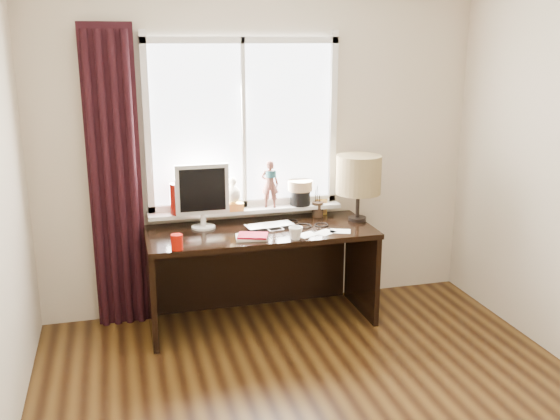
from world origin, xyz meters
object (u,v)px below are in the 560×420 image
object	(u,v)px
mug	(296,233)
desk	(258,256)
red_cup	(177,242)
table_lamp	(359,175)
monitor	(202,192)
laptop	(270,226)

from	to	relation	value
mug	desk	distance (m)	0.53
red_cup	table_lamp	bearing A→B (deg)	13.35
red_cup	mug	bearing A→B (deg)	0.24
monitor	table_lamp	size ratio (longest dim) A/B	0.94
laptop	red_cup	xyz separation A→B (m)	(-0.73, -0.33, 0.04)
laptop	mug	bearing A→B (deg)	-78.87
laptop	mug	xyz separation A→B (m)	(0.11, -0.32, 0.04)
mug	red_cup	bearing A→B (deg)	-179.76
mug	table_lamp	bearing A→B (deg)	29.29
mug	desk	size ratio (longest dim) A/B	0.06
laptop	red_cup	bearing A→B (deg)	-163.49
red_cup	laptop	bearing A→B (deg)	24.05
laptop	mug	size ratio (longest dim) A/B	3.65
laptop	monitor	distance (m)	0.57
laptop	desk	size ratio (longest dim) A/B	0.21
red_cup	table_lamp	distance (m)	1.52
table_lamp	laptop	bearing A→B (deg)	-178.66
red_cup	table_lamp	world-z (taller)	table_lamp
mug	laptop	bearing A→B (deg)	108.66
desk	mug	bearing A→B (deg)	-64.45
laptop	red_cup	world-z (taller)	red_cup
laptop	red_cup	size ratio (longest dim) A/B	3.42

